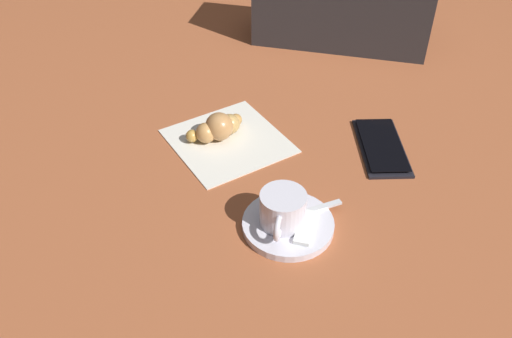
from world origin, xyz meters
TOP-DOWN VIEW (x-y plane):
  - ground_plane at (0.00, 0.00)m, footprint 1.80×1.80m
  - saucer at (0.10, 0.03)m, footprint 0.13×0.13m
  - espresso_cup at (0.10, 0.02)m, footprint 0.08×0.06m
  - teaspoon at (0.09, 0.04)m, footprint 0.03×0.12m
  - sugar_packet at (0.12, 0.05)m, footprint 0.07×0.05m
  - napkin at (-0.12, 0.00)m, footprint 0.22×0.22m
  - croissant at (-0.13, -0.01)m, footprint 0.07×0.11m
  - cell_phone at (-0.03, 0.24)m, footprint 0.17×0.11m
  - laptop_bag at (-0.41, 0.32)m, footprint 0.29×0.38m

SIDE VIEW (x-z plane):
  - ground_plane at x=0.00m, z-range 0.00..0.00m
  - napkin at x=-0.12m, z-range 0.00..0.00m
  - cell_phone at x=-0.03m, z-range 0.00..0.01m
  - saucer at x=0.10m, z-range 0.00..0.01m
  - teaspoon at x=0.09m, z-range 0.01..0.02m
  - sugar_packet at x=0.12m, z-range 0.01..0.02m
  - croissant at x=-0.13m, z-range 0.00..0.05m
  - espresso_cup at x=0.10m, z-range 0.01..0.06m
  - laptop_bag at x=-0.41m, z-range 0.00..0.18m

